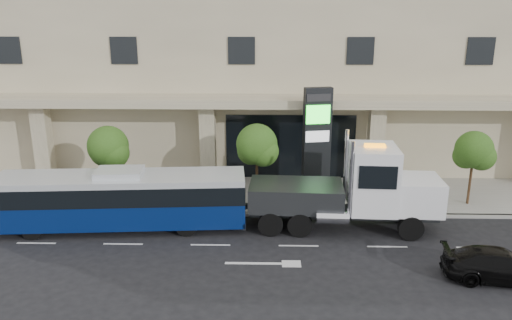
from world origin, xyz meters
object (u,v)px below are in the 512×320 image
at_px(black_sedan, 500,265).
at_px(city_bus, 121,199).
at_px(signage_pylon, 317,142).
at_px(tow_truck, 353,191).

bearing_deg(black_sedan, city_bus, 81.35).
relative_size(city_bus, signage_pylon, 1.97).
distance_m(city_bus, tow_truck, 11.14).
relative_size(tow_truck, signage_pylon, 1.68).
distance_m(tow_truck, signage_pylon, 4.78).
bearing_deg(city_bus, tow_truck, -3.07).
relative_size(city_bus, tow_truck, 1.17).
height_order(city_bus, black_sedan, city_bus).
relative_size(tow_truck, black_sedan, 2.36).
bearing_deg(tow_truck, signage_pylon, 110.08).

